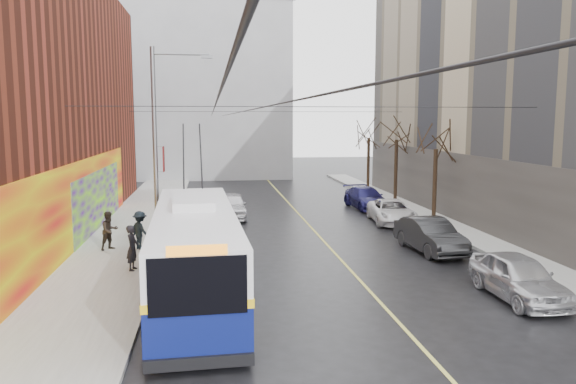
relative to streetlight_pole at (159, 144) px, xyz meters
name	(u,v)px	position (x,y,z in m)	size (l,w,h in m)	color
ground	(351,329)	(6.14, -10.00, -4.85)	(140.00, 140.00, 0.00)	black
sidewalk_left	(126,243)	(-1.86, 2.00, -4.77)	(4.00, 60.00, 0.15)	gray
sidewalk_right	(464,233)	(15.14, 2.00, -4.77)	(2.00, 60.00, 0.15)	gray
lane_line	(314,231)	(7.64, 4.00, -4.84)	(0.12, 50.00, 0.01)	#BFB74C
building_far	(190,89)	(0.14, 34.99, 4.17)	(20.50, 12.10, 18.00)	gray
streetlight_pole	(159,144)	(0.00, 0.00, 0.00)	(2.65, 0.60, 9.00)	slate
catenary_wires	(236,113)	(3.60, 4.77, 1.40)	(18.00, 60.00, 0.22)	black
tree_near	(436,136)	(15.14, 6.00, 0.13)	(3.20, 3.20, 6.40)	black
tree_mid	(397,129)	(15.14, 13.00, 0.41)	(3.20, 3.20, 6.68)	black
tree_far	(369,128)	(15.14, 20.00, 0.30)	(3.20, 3.20, 6.57)	black
puddle	(189,341)	(1.56, -10.31, -4.84)	(1.92, 2.72, 0.01)	black
pigeons_flying	(234,97)	(3.30, -0.15, 2.03)	(3.40, 4.16, 1.72)	slate
trolleybus	(195,251)	(1.66, -6.49, -3.25)	(3.20, 12.23, 5.75)	#0B1353
parked_car_a	(518,277)	(12.27, -8.15, -4.09)	(1.78, 4.43, 1.51)	#B9BABE
parked_car_b	(430,235)	(11.94, -1.39, -4.09)	(1.60, 4.58, 1.51)	#28282A
parked_car_c	(392,211)	(12.45, 5.62, -4.18)	(2.21, 4.79, 1.33)	silver
parked_car_d	(366,198)	(12.43, 10.93, -4.15)	(1.96, 4.82, 1.40)	#191753
following_car	(231,206)	(3.39, 8.41, -4.09)	(1.79, 4.44, 1.51)	silver
pedestrian_a	(132,248)	(-0.82, -3.27, -3.82)	(0.64, 0.42, 1.76)	black
pedestrian_b	(110,231)	(-2.30, 0.39, -3.84)	(0.83, 0.65, 1.71)	black
pedestrian_c	(140,230)	(-0.96, 0.31, -3.84)	(1.11, 0.64, 1.71)	black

